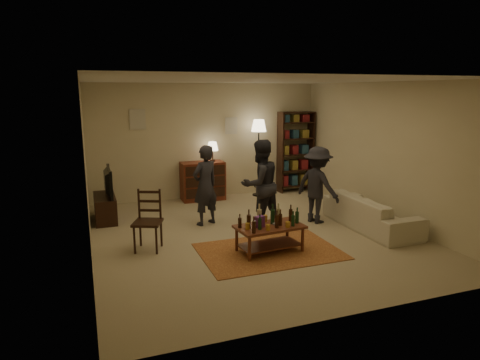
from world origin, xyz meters
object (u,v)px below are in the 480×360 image
dining_chair (148,218)px  dresser (203,180)px  floor_lamp (259,131)px  person_right (260,184)px  tv_stand (105,201)px  person_left (205,185)px  person_by_sofa (317,185)px  sofa (371,212)px  bookshelf (296,151)px  coffee_table (269,228)px

dining_chair → dresser: dresser is taller
dining_chair → floor_lamp: 4.21m
floor_lamp → person_right: floor_lamp is taller
tv_stand → person_left: size_ratio=0.69×
person_right → person_by_sofa: size_ratio=1.12×
tv_stand → person_by_sofa: person_by_sofa is taller
sofa → person_right: size_ratio=1.25×
dresser → person_by_sofa: size_ratio=0.91×
tv_stand → bookshelf: bookshelf is taller
sofa → dresser: bearing=37.5°
dresser → sofa: 3.93m
dining_chair → person_left: person_left is taller
dining_chair → dresser: (1.67, 2.78, -0.05)m
dining_chair → dresser: size_ratio=0.73×
coffee_table → person_right: person_right is taller
person_left → person_right: bearing=126.7°
dining_chair → tv_stand: size_ratio=0.94×
tv_stand → person_left: bearing=-27.3°
sofa → person_by_sofa: bearing=49.1°
floor_lamp → person_by_sofa: floor_lamp is taller
bookshelf → dining_chair: bearing=-145.2°
coffee_table → bookshelf: bookshelf is taller
tv_stand → dresser: dresser is taller
tv_stand → person_by_sofa: (3.88, -1.53, 0.36)m
coffee_table → person_by_sofa: (1.51, 1.13, 0.35)m
floor_lamp → person_by_sofa: 2.54m
bookshelf → dresser: bearing=-178.4°
dresser → person_by_sofa: 2.95m
dresser → bookshelf: 2.50m
dining_chair → person_by_sofa: bearing=28.2°
coffee_table → bookshelf: size_ratio=0.55×
coffee_table → tv_stand: bearing=131.6°
bookshelf → sofa: size_ratio=0.97×
dresser → floor_lamp: size_ratio=0.73×
sofa → person_right: 2.14m
coffee_table → floor_lamp: size_ratio=0.60×
tv_stand → person_left: 2.06m
dining_chair → sofa: size_ratio=0.48×
floor_lamp → bookshelf: bearing=7.0°
floor_lamp → sofa: floor_lamp is taller
bookshelf → tv_stand: bearing=-168.2°
tv_stand → sofa: 5.14m
floor_lamp → sofa: 3.46m
dresser → person_left: 1.92m
bookshelf → person_left: size_ratio=1.31×
tv_stand → person_right: person_right is taller
person_right → person_by_sofa: (1.16, -0.09, -0.09)m
dining_chair → tv_stand: (-0.59, 1.87, -0.14)m
tv_stand → dining_chair: bearing=-72.6°
person_by_sofa → sofa: bearing=-151.8°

